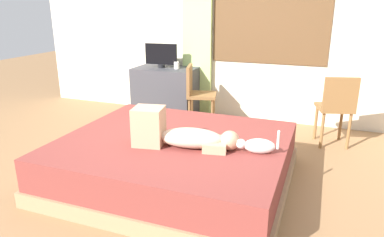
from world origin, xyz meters
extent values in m
plane|color=olive|center=(0.00, 0.00, 0.00)|extent=(16.00, 16.00, 0.00)
cube|color=beige|center=(0.00, 2.39, 1.45)|extent=(6.40, 0.12, 2.90)
cube|color=brown|center=(0.51, 2.32, 1.46)|extent=(1.58, 0.02, 1.24)
cube|color=white|center=(0.51, 2.32, 1.46)|extent=(1.50, 0.02, 1.16)
cube|color=#997A56|center=(0.04, 0.13, 0.07)|extent=(2.11, 1.85, 0.14)
cube|color=brown|center=(0.04, 0.13, 0.29)|extent=(2.05, 1.80, 0.29)
ellipsoid|color=#CCB299|center=(0.26, -0.01, 0.52)|extent=(0.60, 0.36, 0.17)
sphere|color=tan|center=(0.59, 0.06, 0.52)|extent=(0.17, 0.17, 0.17)
cube|color=tan|center=(-0.12, -0.07, 0.60)|extent=(0.30, 0.28, 0.34)
cube|color=tan|center=(0.47, 0.03, 0.47)|extent=(0.25, 0.31, 0.08)
ellipsoid|color=silver|center=(0.84, 0.07, 0.50)|extent=(0.28, 0.16, 0.13)
sphere|color=silver|center=(0.69, 0.04, 0.51)|extent=(0.08, 0.08, 0.08)
cylinder|color=silver|center=(0.99, 0.10, 0.56)|extent=(0.03, 0.03, 0.16)
cube|color=#38383D|center=(-0.92, 1.99, 0.37)|extent=(0.90, 0.56, 0.74)
cylinder|color=black|center=(-0.98, 1.99, 0.77)|extent=(0.10, 0.10, 0.05)
cube|color=black|center=(-0.98, 1.99, 0.94)|extent=(0.48, 0.07, 0.30)
cylinder|color=white|center=(-0.73, 1.98, 0.79)|extent=(0.08, 0.08, 0.10)
cylinder|color=brown|center=(-0.13, 1.88, 0.22)|extent=(0.04, 0.04, 0.44)
cylinder|color=brown|center=(-0.05, 1.59, 0.22)|extent=(0.04, 0.04, 0.44)
cylinder|color=brown|center=(-0.42, 1.80, 0.22)|extent=(0.04, 0.04, 0.44)
cylinder|color=brown|center=(-0.35, 1.51, 0.22)|extent=(0.04, 0.04, 0.44)
cube|color=brown|center=(-0.24, 1.69, 0.46)|extent=(0.46, 0.46, 0.04)
cube|color=brown|center=(-0.40, 1.65, 0.67)|extent=(0.13, 0.38, 0.38)
cylinder|color=brown|center=(1.25, 1.78, 0.22)|extent=(0.04, 0.04, 0.44)
cylinder|color=brown|center=(1.54, 1.86, 0.22)|extent=(0.04, 0.04, 0.44)
cylinder|color=brown|center=(1.33, 1.49, 0.22)|extent=(0.04, 0.04, 0.44)
cylinder|color=brown|center=(1.62, 1.57, 0.22)|extent=(0.04, 0.04, 0.44)
cube|color=brown|center=(1.44, 1.68, 0.46)|extent=(0.47, 0.47, 0.04)
cube|color=brown|center=(1.48, 1.51, 0.67)|extent=(0.38, 0.14, 0.38)
cube|color=#ADCC75|center=(-0.52, 2.27, 1.27)|extent=(0.44, 0.06, 2.53)
camera|label=1|loc=(1.30, -2.73, 1.64)|focal=33.33mm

